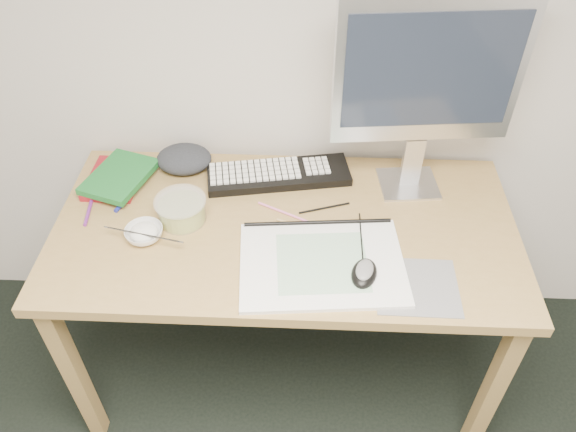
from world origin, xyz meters
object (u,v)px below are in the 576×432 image
at_px(desk, 285,244).
at_px(sketchpad, 322,264).
at_px(rice_bowl, 144,234).
at_px(keyboard, 279,175).
at_px(monitor, 428,78).

height_order(desk, sketchpad, sketchpad).
height_order(desk, rice_bowl, rice_bowl).
height_order(desk, keyboard, keyboard).
bearing_deg(sketchpad, monitor, 47.62).
relative_size(sketchpad, monitor, 0.74).
height_order(sketchpad, rice_bowl, rice_bowl).
distance_m(keyboard, monitor, 0.57).
bearing_deg(rice_bowl, sketchpad, -9.47).
relative_size(desk, keyboard, 3.00).
distance_m(desk, sketchpad, 0.21).
distance_m(sketchpad, monitor, 0.60).
distance_m(desk, keyboard, 0.25).
relative_size(desk, monitor, 2.25).
bearing_deg(monitor, desk, -157.71).
relative_size(desk, sketchpad, 3.05).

